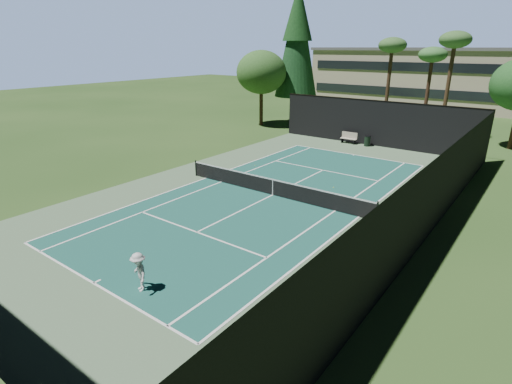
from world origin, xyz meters
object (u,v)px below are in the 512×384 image
Objects in this scene: park_bench at (349,137)px; tennis_ball_d at (255,165)px; tennis_ball_c at (334,187)px; tennis_ball_b at (255,178)px; tennis_net at (273,186)px; trash_bin at (367,141)px; player at (139,272)px.

tennis_ball_d is at bearing -102.51° from park_bench.
park_bench reaches higher than tennis_ball_c.
tennis_ball_b is at bearing -52.71° from tennis_ball_d.
tennis_net reaches higher than park_bench.
park_bench is at bearing 177.61° from trash_bin.
tennis_ball_b is 13.72m from trash_bin.
park_bench is at bearing 87.47° from tennis_ball_b.
tennis_ball_c is 1.08× the size of tennis_ball_d.
player is (1.78, -11.08, 0.20)m from tennis_net.
trash_bin is at bearing 117.50° from player.
tennis_ball_b is at bearing -92.53° from park_bench.
tennis_net is at bearing 121.99° from player.
tennis_ball_b is at bearing 145.07° from tennis_net.
tennis_ball_d is at bearing 135.39° from player.
tennis_net is 11.22m from player.
tennis_ball_c is at bearing 110.64° from player.
player is 26.61m from trash_bin.
tennis_ball_d is at bearing 136.59° from tennis_net.
tennis_ball_c is at bearing 55.38° from tennis_net.
tennis_ball_d is 11.86m from trash_bin.
park_bench is (-2.17, 15.51, -0.01)m from tennis_net.
tennis_ball_c is (5.11, 1.46, 0.00)m from tennis_ball_b.
trash_bin is at bearing 102.69° from tennis_ball_c.
tennis_net is 196.87× the size of tennis_ball_c.
tennis_ball_d is (-4.64, 4.39, -0.53)m from tennis_net.
player reaches higher than tennis_ball_b.
tennis_net is at bearing -34.93° from tennis_ball_b.
park_bench reaches higher than tennis_ball_d.
player reaches higher than trash_bin.
tennis_ball_c is (2.34, 3.39, -0.52)m from tennis_net.
tennis_net is 6.40m from tennis_ball_d.
tennis_ball_c reaches higher than tennis_ball_d.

